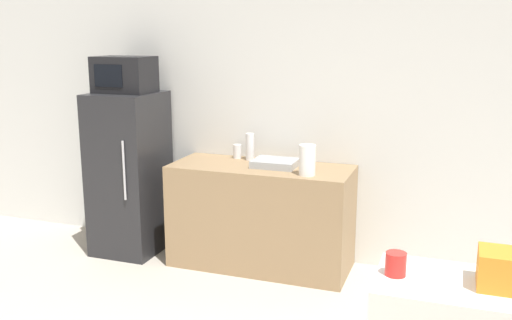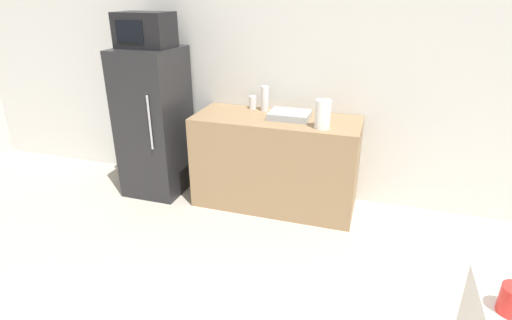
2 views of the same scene
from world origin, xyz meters
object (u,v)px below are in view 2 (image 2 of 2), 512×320
at_px(refrigerator, 155,122).
at_px(microwave, 145,30).
at_px(bottle_short, 253,102).
at_px(bottle_tall, 265,99).
at_px(paper_towel_roll, 323,114).

relative_size(refrigerator, microwave, 2.96).
bearing_deg(microwave, bottle_short, 15.80).
bearing_deg(bottle_short, refrigerator, -164.26).
height_order(microwave, bottle_tall, microwave).
distance_m(refrigerator, paper_towel_roll, 1.73).
distance_m(refrigerator, bottle_short, 1.02).
xyz_separation_m(bottle_tall, paper_towel_roll, (0.62, -0.36, 0.00)).
bearing_deg(refrigerator, bottle_short, 15.74).
relative_size(microwave, bottle_short, 4.00).
bearing_deg(bottle_tall, microwave, -167.67).
height_order(microwave, bottle_short, microwave).
distance_m(bottle_tall, paper_towel_roll, 0.72).
bearing_deg(paper_towel_roll, bottle_tall, 149.37).
height_order(bottle_tall, paper_towel_roll, paper_towel_roll).
bearing_deg(bottle_tall, paper_towel_roll, -30.63).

